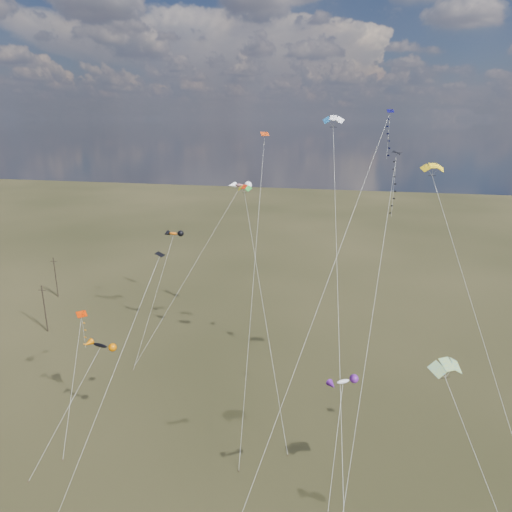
% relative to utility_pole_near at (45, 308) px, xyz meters
% --- Properties ---
extents(utility_pole_near, '(1.40, 0.20, 8.00)m').
position_rel_utility_pole_near_xyz_m(utility_pole_near, '(0.00, 0.00, 0.00)').
color(utility_pole_near, black).
rests_on(utility_pole_near, ground).
extents(utility_pole_far, '(1.40, 0.20, 8.00)m').
position_rel_utility_pole_near_xyz_m(utility_pole_far, '(-8.00, 14.00, 0.00)').
color(utility_pole_far, black).
rests_on(utility_pole_far, ground).
extents(diamond_black_high, '(4.34, 26.55, 30.42)m').
position_rel_utility_pole_near_xyz_m(diamond_black_high, '(52.00, -11.02, 21.48)').
color(diamond_black_high, black).
rests_on(diamond_black_high, ground).
extents(diamond_navy_tall, '(11.76, 28.26, 34.52)m').
position_rel_utility_pole_near_xyz_m(diamond_navy_tall, '(50.34, -10.91, 25.29)').
color(diamond_navy_tall, '#09074C').
rests_on(diamond_navy_tall, ground).
extents(diamond_black_mid, '(6.81, 11.55, 21.97)m').
position_rel_utility_pole_near_xyz_m(diamond_black_mid, '(29.43, -26.00, 10.84)').
color(diamond_black_mid, black).
rests_on(diamond_black_mid, ground).
extents(diamond_red_low, '(1.77, 8.14, 13.20)m').
position_rel_utility_pole_near_xyz_m(diamond_red_low, '(19.82, -18.75, 6.56)').
color(diamond_red_low, '#C72900').
rests_on(diamond_red_low, ground).
extents(diamond_orange_center, '(2.26, 20.22, 32.07)m').
position_rel_utility_pole_near_xyz_m(diamond_orange_center, '(37.67, -9.51, 18.37)').
color(diamond_orange_center, red).
rests_on(diamond_orange_center, ground).
extents(parafoil_yellow, '(10.86, 17.87, 29.64)m').
position_rel_utility_pole_near_xyz_m(parafoil_yellow, '(55.88, -10.01, 24.79)').
color(parafoil_yellow, yellow).
rests_on(parafoil_yellow, ground).
extents(parafoil_blue_white, '(5.33, 28.02, 34.25)m').
position_rel_utility_pole_near_xyz_m(parafoil_blue_white, '(45.63, -8.90, 29.28)').
color(parafoil_blue_white, '#2677C2').
rests_on(parafoil_blue_white, ground).
extents(parafoil_striped, '(8.70, 10.82, 16.81)m').
position_rel_utility_pole_near_xyz_m(parafoil_striped, '(55.91, -26.78, 11.99)').
color(parafoil_striped, '#ECE207').
rests_on(parafoil_striped, ground).
extents(parafoil_tricolor, '(9.69, 17.38, 25.88)m').
position_rel_utility_pole_near_xyz_m(parafoil_tricolor, '(34.65, -3.62, 21.02)').
color(parafoil_tricolor, gold).
rests_on(parafoil_tricolor, ground).
extents(novelty_black_orange, '(5.60, 9.51, 11.10)m').
position_rel_utility_pole_near_xyz_m(novelty_black_orange, '(23.00, -20.51, 6.51)').
color(novelty_black_orange, black).
rests_on(novelty_black_orange, ground).
extents(novelty_orange_black, '(3.83, 11.78, 17.66)m').
position_rel_utility_pole_near_xyz_m(novelty_orange_black, '(21.92, 2.78, 12.96)').
color(novelty_orange_black, orange).
rests_on(novelty_orange_black, ground).
extents(novelty_white_purple, '(2.13, 11.42, 15.08)m').
position_rel_utility_pole_near_xyz_m(novelty_white_purple, '(48.43, -28.62, 10.52)').
color(novelty_white_purple, silver).
rests_on(novelty_white_purple, ground).
extents(novelty_redwhite_stripe, '(13.66, 16.97, 24.54)m').
position_rel_utility_pole_near_xyz_m(novelty_redwhite_stripe, '(30.83, 8.25, 19.70)').
color(novelty_redwhite_stripe, red).
rests_on(novelty_redwhite_stripe, ground).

